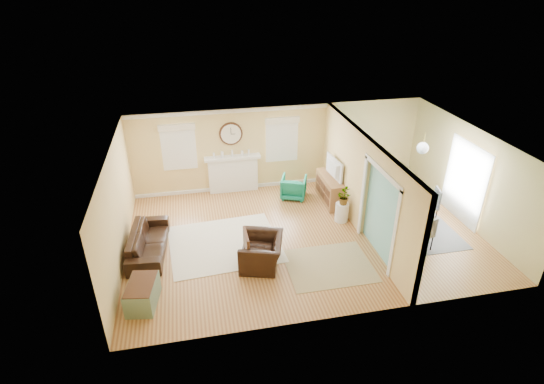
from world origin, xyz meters
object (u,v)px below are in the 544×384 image
object	(u,v)px
eames_chair	(262,252)
dining_table	(403,214)
green_chair	(294,187)
credenza	(330,189)
sofa	(148,242)

from	to	relation	value
eames_chair	dining_table	xyz separation A→B (m)	(4.09, 1.00, -0.06)
green_chair	credenza	distance (m)	1.11
dining_table	green_chair	bearing A→B (deg)	48.29
sofa	green_chair	xyz separation A→B (m)	(4.16, 2.05, 0.03)
green_chair	sofa	bearing A→B (deg)	47.75
credenza	dining_table	xyz separation A→B (m)	(1.55, -1.60, -0.11)
eames_chair	green_chair	distance (m)	3.45
credenza	dining_table	size ratio (longest dim) A/B	0.85
credenza	dining_table	bearing A→B (deg)	-45.97
green_chair	dining_table	xyz separation A→B (m)	(2.54, -2.08, -0.04)
sofa	green_chair	distance (m)	4.64
green_chair	dining_table	size ratio (longest dim) A/B	0.44
credenza	dining_table	distance (m)	2.23
eames_chair	green_chair	bearing A→B (deg)	169.66
credenza	sofa	bearing A→B (deg)	-163.11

